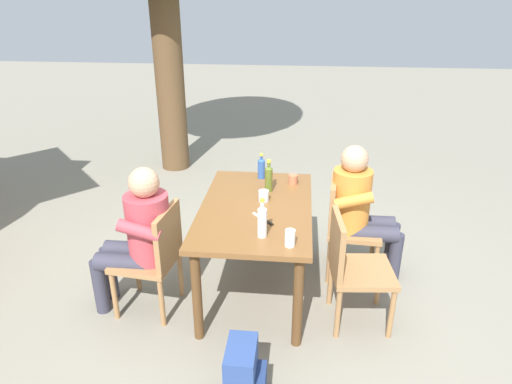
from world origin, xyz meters
TOP-DOWN VIEW (x-y plane):
  - ground_plane at (0.00, 0.00)m, footprint 24.00×24.00m
  - dining_table at (0.00, 0.00)m, footprint 1.42×0.86m
  - chair_far_left at (-0.33, 0.73)m, footprint 0.49×0.49m
  - chair_near_right at (0.32, -0.73)m, footprint 0.47×0.47m
  - chair_near_left at (-0.33, -0.73)m, footprint 0.48×0.48m
  - person_in_white_shirt at (-0.32, 0.84)m, footprint 0.47×0.62m
  - person_in_plaid_shirt at (0.32, -0.84)m, footprint 0.47×0.62m
  - bottle_blue at (0.57, 0.01)m, footprint 0.06×0.06m
  - bottle_clear at (-0.46, -0.09)m, footprint 0.06×0.06m
  - bottle_olive at (0.30, -0.08)m, footprint 0.06×0.06m
  - cup_terracotta at (0.47, -0.27)m, footprint 0.08×0.08m
  - cup_glass at (0.10, -0.05)m, footprint 0.08×0.08m
  - cup_white at (-0.57, -0.28)m, footprint 0.07×0.07m
  - table_knife at (-0.23, -0.08)m, footprint 0.19×0.17m
  - backpack_by_near_side at (-1.13, -0.04)m, footprint 0.29×0.24m
  - backpack_by_far_side at (1.17, -0.04)m, footprint 0.34×0.25m

SIDE VIEW (x-z plane):
  - ground_plane at x=0.00m, z-range 0.00..0.00m
  - backpack_by_near_side at x=-1.13m, z-range -0.01..0.38m
  - backpack_by_far_side at x=1.17m, z-range -0.01..0.40m
  - chair_far_left at x=-0.33m, z-range 0.05..0.92m
  - chair_near_right at x=0.32m, z-range 0.05..0.92m
  - chair_near_left at x=-0.33m, z-range 0.05..0.92m
  - person_in_white_shirt at x=-0.32m, z-range 0.07..1.25m
  - person_in_plaid_shirt at x=0.32m, z-range 0.07..1.25m
  - dining_table at x=0.00m, z-range 0.28..1.04m
  - table_knife at x=-0.23m, z-range 0.77..0.78m
  - cup_terracotta at x=0.47m, z-range 0.77..0.85m
  - cup_glass at x=0.10m, z-range 0.77..0.85m
  - cup_white at x=-0.57m, z-range 0.77..0.88m
  - bottle_blue at x=0.57m, z-range 0.75..0.98m
  - bottle_olive at x=0.30m, z-range 0.75..1.02m
  - bottle_clear at x=-0.46m, z-range 0.75..1.03m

